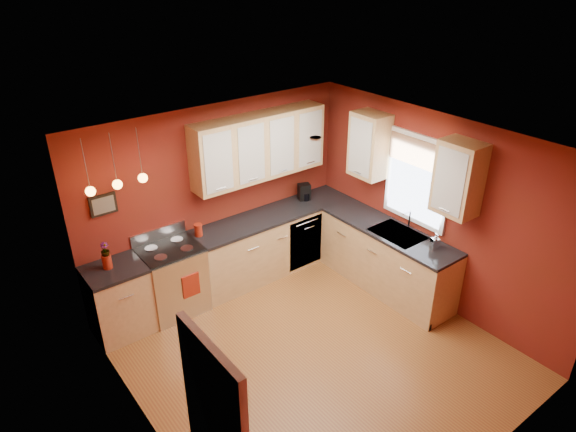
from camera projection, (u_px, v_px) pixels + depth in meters
floor at (314, 353)px, 6.20m from camera, size 4.20×4.20×0.00m
ceiling at (320, 149)px, 5.00m from camera, size 4.00×4.20×0.02m
wall_back at (218, 197)px, 7.07m from camera, size 4.00×0.02×2.60m
wall_front at (486, 374)px, 4.12m from camera, size 4.00×0.02×2.60m
wall_left at (143, 337)px, 4.52m from camera, size 0.02×4.20×2.60m
wall_right at (433, 211)px, 6.68m from camera, size 0.02×4.20×2.60m
base_cabinets_back_left at (119, 301)px, 6.36m from camera, size 0.70×0.60×0.90m
base_cabinets_back_right at (274, 242)px, 7.65m from camera, size 2.54×0.60×0.90m
base_cabinets_right at (386, 259)px, 7.22m from camera, size 0.60×2.10×0.90m
counter_back_left at (113, 270)px, 6.15m from camera, size 0.70×0.62×0.04m
counter_back_right at (274, 214)px, 7.43m from camera, size 2.54×0.62×0.04m
counter_right at (389, 230)px, 7.01m from camera, size 0.62×2.10×0.04m
gas_range at (173, 279)px, 6.74m from camera, size 0.76×0.64×1.11m
dishwasher_front at (306, 242)px, 7.65m from camera, size 0.60×0.02×0.80m
sink at (397, 235)px, 6.91m from camera, size 0.50×0.70×0.33m
window at (417, 177)px, 6.70m from camera, size 0.06×1.02×1.22m
upper_cabinets_back at (260, 146)px, 6.98m from camera, size 2.00×0.35×0.90m
upper_cabinets_right at (411, 160)px, 6.51m from camera, size 0.35×1.95×0.90m
wall_picture at (103, 205)px, 6.06m from camera, size 0.32×0.03×0.26m
pendant_lights at (117, 184)px, 5.72m from camera, size 0.71×0.11×0.66m
red_canister at (198, 230)px, 6.80m from camera, size 0.11×0.11×0.17m
red_vase at (107, 262)px, 6.10m from camera, size 0.11×0.11×0.18m
flowers at (105, 250)px, 6.03m from camera, size 0.13×0.13×0.19m
coffee_maker at (304, 192)px, 7.78m from camera, size 0.21×0.21×0.25m
soap_pump at (435, 241)px, 6.50m from camera, size 0.13×0.13×0.22m
dish_towel at (191, 285)px, 6.55m from camera, size 0.24×0.02×0.32m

